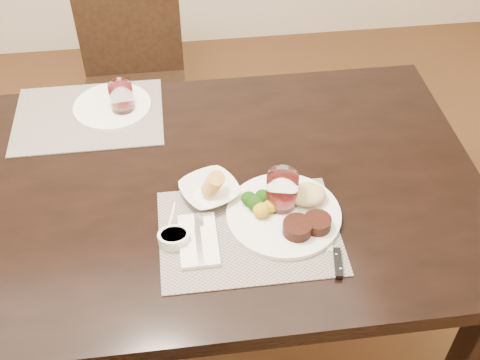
{
  "coord_description": "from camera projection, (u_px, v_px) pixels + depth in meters",
  "views": [
    {
      "loc": [
        0.17,
        -1.19,
        1.92
      ],
      "look_at": [
        0.31,
        -0.07,
        0.82
      ],
      "focal_mm": 45.0,
      "sensor_mm": 36.0,
      "label": 1
    }
  ],
  "objects": [
    {
      "name": "far_plate",
      "position": [
        112.0,
        106.0,
        1.91
      ],
      "size": [
        0.25,
        0.25,
        0.01
      ],
      "primitive_type": "cylinder",
      "color": "white",
      "rests_on": "placemat_far"
    },
    {
      "name": "steak_knife",
      "position": [
        336.0,
        255.0,
        1.48
      ],
      "size": [
        0.04,
        0.21,
        0.01
      ],
      "rotation": [
        0.0,
        0.0,
        -0.17
      ],
      "color": "silver",
      "rests_on": "placemat_near"
    },
    {
      "name": "dining_table",
      "position": [
        127.0,
        211.0,
        1.71
      ],
      "size": [
        2.0,
        1.0,
        0.75
      ],
      "color": "black",
      "rests_on": "ground"
    },
    {
      "name": "placemat_near",
      "position": [
        249.0,
        232.0,
        1.54
      ],
      "size": [
        0.46,
        0.34,
        0.0
      ],
      "primitive_type": "cube",
      "color": "gray",
      "rests_on": "dining_table"
    },
    {
      "name": "dinner_plate",
      "position": [
        289.0,
        212.0,
        1.57
      ],
      "size": [
        0.3,
        0.3,
        0.05
      ],
      "rotation": [
        0.0,
        0.0,
        -0.31
      ],
      "color": "white",
      "rests_on": "placemat_near"
    },
    {
      "name": "chair_far",
      "position": [
        134.0,
        74.0,
        2.49
      ],
      "size": [
        0.42,
        0.42,
        0.9
      ],
      "color": "black",
      "rests_on": "ground"
    },
    {
      "name": "wine_glass_far",
      "position": [
        122.0,
        99.0,
        1.87
      ],
      "size": [
        0.07,
        0.07,
        0.1
      ],
      "rotation": [
        0.0,
        0.0,
        0.38
      ],
      "color": "white",
      "rests_on": "placemat_far"
    },
    {
      "name": "cracker_bowl",
      "position": [
        209.0,
        191.0,
        1.62
      ],
      "size": [
        0.2,
        0.2,
        0.07
      ],
      "rotation": [
        0.0,
        0.0,
        0.42
      ],
      "color": "white",
      "rests_on": "placemat_near"
    },
    {
      "name": "placemat_far",
      "position": [
        89.0,
        116.0,
        1.89
      ],
      "size": [
        0.46,
        0.34,
        0.0
      ],
      "primitive_type": "cube",
      "color": "gray",
      "rests_on": "dining_table"
    },
    {
      "name": "ground_plane",
      "position": [
        152.0,
        337.0,
        2.17
      ],
      "size": [
        4.5,
        4.5,
        0.0
      ],
      "primitive_type": "plane",
      "color": "#432E15",
      "rests_on": "ground"
    },
    {
      "name": "napkin_fork",
      "position": [
        198.0,
        240.0,
        1.51
      ],
      "size": [
        0.1,
        0.17,
        0.02
      ],
      "rotation": [
        0.0,
        0.0,
        0.0
      ],
      "color": "white",
      "rests_on": "placemat_near"
    },
    {
      "name": "sauce_ramekin",
      "position": [
        174.0,
        238.0,
        1.5
      ],
      "size": [
        0.08,
        0.12,
        0.06
      ],
      "rotation": [
        0.0,
        0.0,
        -0.41
      ],
      "color": "white",
      "rests_on": "placemat_near"
    },
    {
      "name": "wine_glass_near",
      "position": [
        282.0,
        194.0,
        1.57
      ],
      "size": [
        0.08,
        0.08,
        0.12
      ],
      "rotation": [
        0.0,
        0.0,
        -0.39
      ],
      "color": "white",
      "rests_on": "placemat_near"
    }
  ]
}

